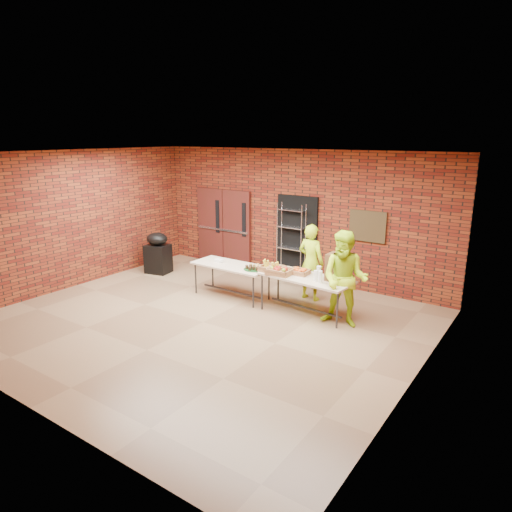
{
  "coord_description": "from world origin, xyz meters",
  "views": [
    {
      "loc": [
        5.51,
        -6.2,
        3.53
      ],
      "look_at": [
        0.29,
        1.4,
        1.07
      ],
      "focal_mm": 32.0,
      "sensor_mm": 36.0,
      "label": 1
    }
  ],
  "objects_px": {
    "table_left": "(231,267)",
    "coffee_dispenser": "(338,267)",
    "covered_grill": "(158,253)",
    "volunteer_man": "(345,279)",
    "table_right": "(306,280)",
    "volunteer_woman": "(311,262)",
    "wire_rack": "(291,242)"
  },
  "relations": [
    {
      "from": "table_left",
      "to": "table_right",
      "type": "bearing_deg",
      "value": 1.93
    },
    {
      "from": "table_right",
      "to": "coffee_dispenser",
      "type": "distance_m",
      "value": 0.71
    },
    {
      "from": "table_right",
      "to": "coffee_dispenser",
      "type": "xyz_separation_m",
      "value": [
        0.61,
        0.14,
        0.33
      ]
    },
    {
      "from": "coffee_dispenser",
      "to": "volunteer_man",
      "type": "xyz_separation_m",
      "value": [
        0.26,
        -0.24,
        -0.13
      ]
    },
    {
      "from": "table_right",
      "to": "coffee_dispenser",
      "type": "height_order",
      "value": "coffee_dispenser"
    },
    {
      "from": "coffee_dispenser",
      "to": "volunteer_man",
      "type": "height_order",
      "value": "volunteer_man"
    },
    {
      "from": "table_left",
      "to": "coffee_dispenser",
      "type": "xyz_separation_m",
      "value": [
        2.46,
        0.18,
        0.37
      ]
    },
    {
      "from": "covered_grill",
      "to": "volunteer_man",
      "type": "xyz_separation_m",
      "value": [
        5.42,
        -0.42,
        0.38
      ]
    },
    {
      "from": "wire_rack",
      "to": "table_left",
      "type": "bearing_deg",
      "value": -102.31
    },
    {
      "from": "wire_rack",
      "to": "covered_grill",
      "type": "bearing_deg",
      "value": -153.54
    },
    {
      "from": "table_right",
      "to": "volunteer_woman",
      "type": "height_order",
      "value": "volunteer_woman"
    },
    {
      "from": "table_left",
      "to": "volunteer_man",
      "type": "relative_size",
      "value": 0.99
    },
    {
      "from": "wire_rack",
      "to": "volunteer_woman",
      "type": "relative_size",
      "value": 1.14
    },
    {
      "from": "covered_grill",
      "to": "volunteer_woman",
      "type": "relative_size",
      "value": 0.64
    },
    {
      "from": "table_left",
      "to": "volunteer_woman",
      "type": "distance_m",
      "value": 1.76
    },
    {
      "from": "table_left",
      "to": "covered_grill",
      "type": "height_order",
      "value": "covered_grill"
    },
    {
      "from": "wire_rack",
      "to": "coffee_dispenser",
      "type": "relative_size",
      "value": 3.65
    },
    {
      "from": "covered_grill",
      "to": "volunteer_man",
      "type": "height_order",
      "value": "volunteer_man"
    },
    {
      "from": "covered_grill",
      "to": "volunteer_man",
      "type": "relative_size",
      "value": 0.59
    },
    {
      "from": "volunteer_woman",
      "to": "volunteer_man",
      "type": "xyz_separation_m",
      "value": [
        1.19,
        -0.92,
        0.08
      ]
    },
    {
      "from": "table_left",
      "to": "coffee_dispenser",
      "type": "relative_size",
      "value": 3.44
    },
    {
      "from": "covered_grill",
      "to": "coffee_dispenser",
      "type": "bearing_deg",
      "value": -13.85
    },
    {
      "from": "volunteer_man",
      "to": "table_right",
      "type": "bearing_deg",
      "value": 166.34
    },
    {
      "from": "table_right",
      "to": "covered_grill",
      "type": "relative_size",
      "value": 1.83
    },
    {
      "from": "wire_rack",
      "to": "volunteer_man",
      "type": "distance_m",
      "value": 2.95
    },
    {
      "from": "coffee_dispenser",
      "to": "volunteer_man",
      "type": "relative_size",
      "value": 0.29
    },
    {
      "from": "table_left",
      "to": "volunteer_woman",
      "type": "xyz_separation_m",
      "value": [
        1.52,
        0.86,
        0.16
      ]
    },
    {
      "from": "table_right",
      "to": "volunteer_man",
      "type": "xyz_separation_m",
      "value": [
        0.87,
        -0.1,
        0.2
      ]
    },
    {
      "from": "volunteer_man",
      "to": "wire_rack",
      "type": "bearing_deg",
      "value": 132.88
    },
    {
      "from": "wire_rack",
      "to": "table_right",
      "type": "bearing_deg",
      "value": -50.63
    },
    {
      "from": "volunteer_woman",
      "to": "volunteer_man",
      "type": "distance_m",
      "value": 1.51
    },
    {
      "from": "table_left",
      "to": "coffee_dispenser",
      "type": "distance_m",
      "value": 2.49
    }
  ]
}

